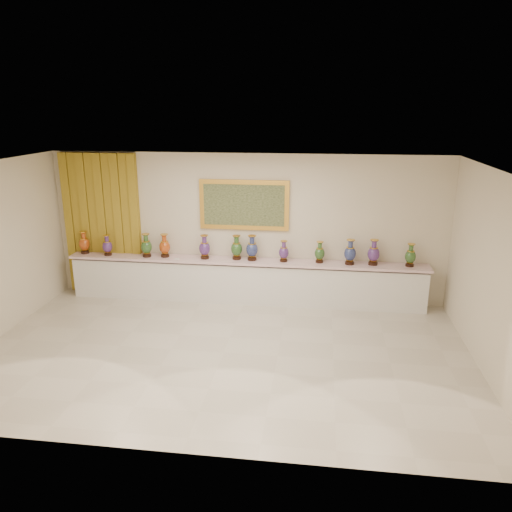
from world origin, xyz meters
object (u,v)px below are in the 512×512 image
Objects in this scene: vase_1 at (107,246)px; vase_2 at (146,246)px; counter at (245,281)px; vase_0 at (84,244)px.

vase_2 is (0.84, 0.01, 0.02)m from vase_1.
vase_2 is (-2.03, -0.05, 0.68)m from counter.
vase_0 is at bearing 177.28° from vase_2.
vase_0 is 1.10× the size of vase_1.
vase_1 is 0.84m from vase_2.
counter is 2.94m from vase_1.
vase_1 is (-2.87, -0.06, 0.66)m from counter.
vase_0 reaches higher than counter.
vase_2 is at bearing 0.36° from vase_1.
vase_2 reaches higher than vase_1.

